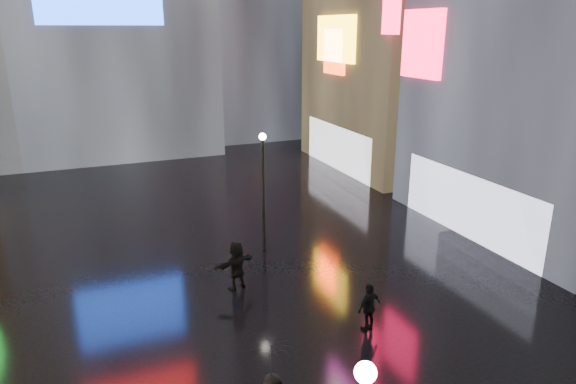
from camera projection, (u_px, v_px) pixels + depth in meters
ground at (220, 248)px, 22.79m from camera, size 140.00×140.00×0.00m
lamp_far at (263, 185)px, 21.83m from camera, size 0.30×0.30×5.20m
pedestrian_3 at (369, 307)px, 16.42m from camera, size 1.04×0.66×1.64m
pedestrian_5 at (237, 265)px, 19.03m from camera, size 1.82×1.07×1.87m
umbrella_2 at (272, 359)px, 11.70m from camera, size 1.31×1.30×0.89m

